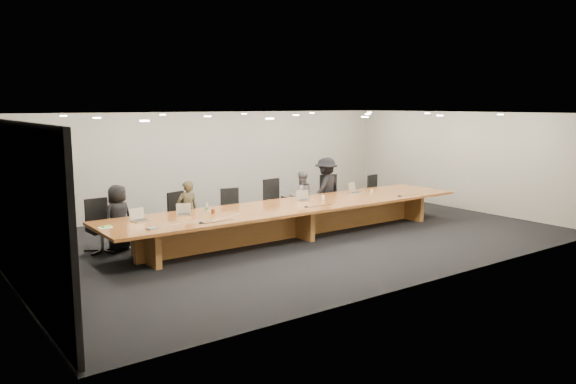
% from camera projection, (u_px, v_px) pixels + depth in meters
% --- Properties ---
extents(ground, '(12.00, 12.00, 0.00)m').
position_uv_depth(ground, '(296.00, 237.00, 12.89)').
color(ground, black).
rests_on(ground, ground).
extents(back_wall, '(12.00, 0.02, 2.80)m').
position_uv_depth(back_wall, '(211.00, 162.00, 15.87)').
color(back_wall, silver).
rests_on(back_wall, ground).
extents(left_wall_panel, '(0.08, 7.84, 2.74)m').
position_uv_depth(left_wall_panel, '(7.00, 205.00, 9.23)').
color(left_wall_panel, black).
rests_on(left_wall_panel, ground).
extents(conference_table, '(9.00, 1.80, 0.75)m').
position_uv_depth(conference_table, '(296.00, 214.00, 12.81)').
color(conference_table, brown).
rests_on(conference_table, ground).
extents(chair_far_left, '(0.60, 0.60, 1.12)m').
position_uv_depth(chair_far_left, '(101.00, 226.00, 11.43)').
color(chair_far_left, black).
rests_on(chair_far_left, ground).
extents(chair_left, '(0.70, 0.70, 1.10)m').
position_uv_depth(chair_left, '(183.00, 216.00, 12.49)').
color(chair_left, black).
rests_on(chair_left, ground).
extents(chair_mid_left, '(0.64, 0.64, 1.06)m').
position_uv_depth(chair_mid_left, '(233.00, 210.00, 13.24)').
color(chair_mid_left, black).
rests_on(chair_mid_left, ground).
extents(chair_mid_right, '(0.65, 0.65, 1.18)m').
position_uv_depth(chair_mid_right, '(277.00, 202.00, 14.06)').
color(chair_mid_right, black).
rests_on(chair_mid_right, ground).
extents(chair_right, '(0.72, 0.72, 1.17)m').
position_uv_depth(chair_right, '(332.00, 196.00, 14.94)').
color(chair_right, black).
rests_on(chair_right, ground).
extents(chair_far_right, '(0.59, 0.59, 1.01)m').
position_uv_depth(chair_far_right, '(378.00, 192.00, 16.14)').
color(chair_far_right, black).
rests_on(chair_far_right, ground).
extents(person_a, '(0.78, 0.64, 1.38)m').
position_uv_depth(person_a, '(118.00, 218.00, 11.59)').
color(person_a, black).
rests_on(person_a, ground).
extents(person_b, '(0.50, 0.33, 1.35)m').
position_uv_depth(person_b, '(188.00, 210.00, 12.45)').
color(person_b, '#3B3420').
rests_on(person_b, ground).
extents(person_c, '(0.74, 0.63, 1.35)m').
position_uv_depth(person_c, '(301.00, 197.00, 14.29)').
color(person_c, '#5B5B5E').
rests_on(person_c, ground).
extents(person_d, '(1.20, 0.92, 1.63)m').
position_uv_depth(person_d, '(326.00, 188.00, 14.77)').
color(person_d, black).
rests_on(person_d, ground).
extents(laptop_a, '(0.37, 0.30, 0.26)m').
position_uv_depth(laptop_a, '(140.00, 215.00, 10.95)').
color(laptop_a, '#BBAE8E').
rests_on(laptop_a, conference_table).
extents(laptop_b, '(0.36, 0.31, 0.24)m').
position_uv_depth(laptop_b, '(184.00, 209.00, 11.55)').
color(laptop_b, '#BBAA8E').
rests_on(laptop_b, conference_table).
extents(laptop_d, '(0.36, 0.30, 0.25)m').
position_uv_depth(laptop_d, '(304.00, 195.00, 13.26)').
color(laptop_d, '#B6A78B').
rests_on(laptop_d, conference_table).
extents(laptop_e, '(0.43, 0.38, 0.28)m').
position_uv_depth(laptop_e, '(357.00, 188.00, 14.37)').
color(laptop_e, '#C1B294').
rests_on(laptop_e, conference_table).
extents(water_bottle, '(0.08, 0.08, 0.20)m').
position_uv_depth(water_bottle, '(207.00, 208.00, 11.77)').
color(water_bottle, '#B5C6C1').
rests_on(water_bottle, conference_table).
extents(amber_mug, '(0.10, 0.10, 0.10)m').
position_uv_depth(amber_mug, '(213.00, 211.00, 11.72)').
color(amber_mug, maroon).
rests_on(amber_mug, conference_table).
extents(paper_cup_near, '(0.10, 0.10, 0.10)m').
position_uv_depth(paper_cup_near, '(323.00, 197.00, 13.45)').
color(paper_cup_near, white).
rests_on(paper_cup_near, conference_table).
extents(paper_cup_far, '(0.07, 0.07, 0.08)m').
position_uv_depth(paper_cup_far, '(372.00, 191.00, 14.47)').
color(paper_cup_far, white).
rests_on(paper_cup_far, conference_table).
extents(notepad, '(0.26, 0.22, 0.01)m').
position_uv_depth(notepad, '(105.00, 228.00, 10.33)').
color(notepad, silver).
rests_on(notepad, conference_table).
extents(lime_gadget, '(0.17, 0.13, 0.02)m').
position_uv_depth(lime_gadget, '(106.00, 226.00, 10.36)').
color(lime_gadget, '#58C334').
rests_on(lime_gadget, notepad).
extents(av_box, '(0.21, 0.18, 0.03)m').
position_uv_depth(av_box, '(152.00, 228.00, 10.26)').
color(av_box, '#A4A4A9').
rests_on(av_box, conference_table).
extents(mic_left, '(0.13, 0.13, 0.03)m').
position_uv_depth(mic_left, '(201.00, 223.00, 10.74)').
color(mic_left, black).
rests_on(mic_left, conference_table).
extents(mic_center, '(0.13, 0.13, 0.03)m').
position_uv_depth(mic_center, '(306.00, 207.00, 12.43)').
color(mic_center, black).
rests_on(mic_center, conference_table).
extents(mic_right, '(0.18, 0.18, 0.03)m').
position_uv_depth(mic_right, '(399.00, 196.00, 13.89)').
color(mic_right, black).
rests_on(mic_right, conference_table).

